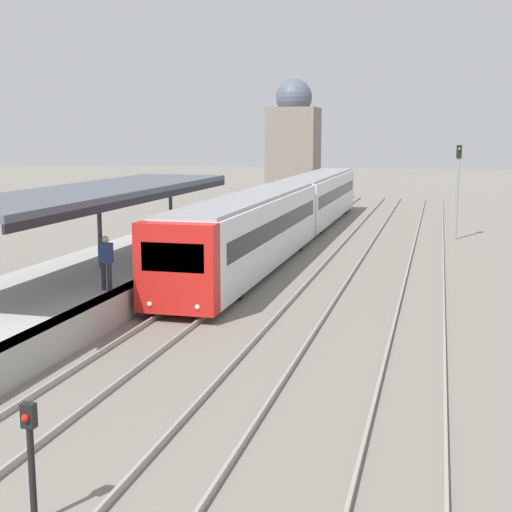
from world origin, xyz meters
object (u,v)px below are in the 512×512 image
(train_near, at_px, (291,209))
(signal_post_near, at_px, (31,450))
(person_on_platform, at_px, (106,260))
(signal_mast_far, at_px, (458,181))

(train_near, bearing_deg, signal_post_near, -85.89)
(person_on_platform, height_order, signal_mast_far, signal_mast_far)
(train_near, relative_size, signal_post_near, 18.84)
(signal_post_near, distance_m, signal_mast_far, 32.17)
(person_on_platform, height_order, train_near, train_near)
(train_near, distance_m, signal_mast_far, 9.15)
(signal_post_near, height_order, signal_mast_far, signal_mast_far)
(train_near, relative_size, signal_mast_far, 6.86)
(train_near, xyz_separation_m, signal_mast_far, (8.52, 3.00, 1.46))
(person_on_platform, distance_m, signal_mast_far, 23.20)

